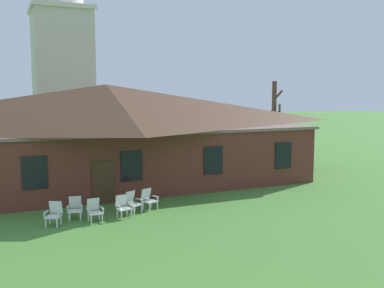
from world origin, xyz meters
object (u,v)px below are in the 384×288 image
object	(u,v)px
lawn_chair_near_door	(75,208)
lawn_chair_middle	(123,206)
lawn_chair_far_side	(149,199)
lawn_chair_right_end	(132,202)
lawn_chair_by_porch	(54,213)
lawn_chair_left_end	(94,210)

from	to	relation	value
lawn_chair_near_door	lawn_chair_middle	xyz separation A→B (m)	(1.94, -0.53, 0.00)
lawn_chair_middle	lawn_chair_far_side	bearing A→B (deg)	28.60
lawn_chair_middle	lawn_chair_right_end	world-z (taller)	same
lawn_chair_right_end	lawn_chair_far_side	xyz separation A→B (m)	(0.84, 0.25, 0.00)
lawn_chair_by_porch	lawn_chair_middle	bearing A→B (deg)	0.20
lawn_chair_near_door	lawn_chair_middle	size ratio (longest dim) A/B	1.00
lawn_chair_near_door	lawn_chair_right_end	distance (m)	2.52
lawn_chair_by_porch	lawn_chair_right_end	world-z (taller)	same
lawn_chair_right_end	lawn_chair_middle	bearing A→B (deg)	-137.80
lawn_chair_by_porch	lawn_chair_middle	xyz separation A→B (m)	(2.85, 0.01, 0.00)
lawn_chair_by_porch	lawn_chair_left_end	world-z (taller)	same
lawn_chair_far_side	lawn_chair_near_door	bearing A→B (deg)	-175.83
lawn_chair_middle	lawn_chair_far_side	xyz separation A→B (m)	(1.42, 0.78, 0.00)
lawn_chair_near_door	lawn_chair_far_side	size ratio (longest dim) A/B	1.00
lawn_chair_by_porch	lawn_chair_near_door	distance (m)	1.06
lawn_chair_near_door	lawn_chair_left_end	bearing A→B (deg)	-45.25
lawn_chair_by_porch	lawn_chair_far_side	xyz separation A→B (m)	(4.27, 0.79, 0.00)
lawn_chair_far_side	lawn_chair_middle	bearing A→B (deg)	-151.40
lawn_chair_near_door	lawn_chair_right_end	xyz separation A→B (m)	(2.52, -0.00, 0.00)
lawn_chair_left_end	lawn_chair_middle	distance (m)	1.27
lawn_chair_far_side	lawn_chair_by_porch	bearing A→B (deg)	-169.58
lawn_chair_far_side	lawn_chair_left_end	bearing A→B (deg)	-160.96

